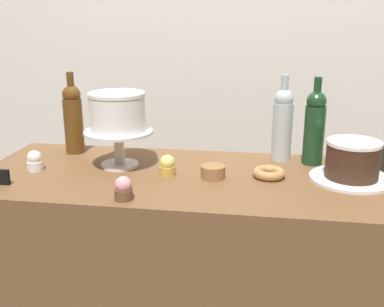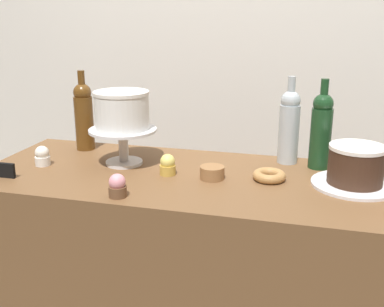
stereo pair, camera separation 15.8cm
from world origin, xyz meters
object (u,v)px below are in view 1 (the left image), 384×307
(white_layer_cake, at_px, (117,112))
(wine_bottle_clear, at_px, (283,123))
(wine_bottle_green, at_px, (315,126))
(chocolate_round_cake, at_px, (353,159))
(cookie_stack, at_px, (213,172))
(wine_bottle_amber, at_px, (73,118))
(cupcake_strawberry, at_px, (123,189))
(cupcake_vanilla, at_px, (35,161))
(cake_stand_pedestal, at_px, (119,142))
(cupcake_lemon, at_px, (167,166))
(donut_maple, at_px, (269,173))

(white_layer_cake, xyz_separation_m, wine_bottle_clear, (0.59, 0.18, -0.06))
(white_layer_cake, bearing_deg, wine_bottle_green, 11.48)
(chocolate_round_cake, bearing_deg, cookie_stack, -173.62)
(wine_bottle_amber, bearing_deg, chocolate_round_cake, -8.99)
(cupcake_strawberry, bearing_deg, wine_bottle_amber, 127.05)
(wine_bottle_clear, height_order, cupcake_vanilla, wine_bottle_clear)
(wine_bottle_green, bearing_deg, cupcake_vanilla, -166.68)
(chocolate_round_cake, bearing_deg, wine_bottle_clear, 139.02)
(cake_stand_pedestal, relative_size, cupcake_lemon, 3.36)
(chocolate_round_cake, distance_m, wine_bottle_green, 0.21)
(chocolate_round_cake, xyz_separation_m, cookie_stack, (-0.47, -0.05, -0.05))
(cupcake_lemon, bearing_deg, wine_bottle_clear, 32.18)
(wine_bottle_amber, relative_size, cupcake_lemon, 4.38)
(cupcake_strawberry, relative_size, cupcake_lemon, 1.00)
(wine_bottle_amber, distance_m, cupcake_vanilla, 0.27)
(donut_maple, bearing_deg, cookie_stack, -169.50)
(wine_bottle_clear, xyz_separation_m, wine_bottle_green, (0.11, -0.03, 0.00))
(wine_bottle_amber, bearing_deg, wine_bottle_clear, 2.27)
(chocolate_round_cake, relative_size, wine_bottle_clear, 0.55)
(chocolate_round_cake, distance_m, cookie_stack, 0.47)
(cupcake_vanilla, bearing_deg, cupcake_strawberry, -28.47)
(cake_stand_pedestal, xyz_separation_m, cupcake_lemon, (0.19, -0.07, -0.06))
(wine_bottle_clear, bearing_deg, chocolate_round_cake, -40.98)
(chocolate_round_cake, xyz_separation_m, wine_bottle_clear, (-0.23, 0.20, 0.07))
(wine_bottle_amber, height_order, cookie_stack, wine_bottle_amber)
(cookie_stack, bearing_deg, wine_bottle_green, 31.67)
(cupcake_strawberry, bearing_deg, wine_bottle_green, 36.92)
(chocolate_round_cake, xyz_separation_m, wine_bottle_amber, (-1.05, 0.17, 0.07))
(wine_bottle_clear, distance_m, cupcake_strawberry, 0.69)
(cake_stand_pedestal, distance_m, donut_maple, 0.55)
(wine_bottle_amber, relative_size, cupcake_strawberry, 4.38)
(cake_stand_pedestal, bearing_deg, donut_maple, -3.99)
(cake_stand_pedestal, bearing_deg, wine_bottle_clear, 16.76)
(cupcake_lemon, bearing_deg, white_layer_cake, 159.88)
(wine_bottle_amber, bearing_deg, donut_maple, -13.26)
(cupcake_vanilla, height_order, donut_maple, cupcake_vanilla)
(cupcake_vanilla, height_order, cookie_stack, cupcake_vanilla)
(wine_bottle_amber, xyz_separation_m, donut_maple, (0.78, -0.18, -0.13))
(white_layer_cake, xyz_separation_m, donut_maple, (0.54, -0.04, -0.19))
(wine_bottle_amber, bearing_deg, cupcake_lemon, -26.87)
(cake_stand_pedestal, bearing_deg, cupcake_lemon, -20.12)
(donut_maple, bearing_deg, cupcake_vanilla, -176.30)
(cupcake_strawberry, xyz_separation_m, cupcake_vanilla, (-0.39, 0.21, 0.00))
(white_layer_cake, bearing_deg, donut_maple, -3.99)
(chocolate_round_cake, bearing_deg, cake_stand_pedestal, 178.52)
(cookie_stack, bearing_deg, cupcake_strawberry, -136.70)
(wine_bottle_amber, height_order, donut_maple, wine_bottle_amber)
(wine_bottle_clear, xyz_separation_m, cupcake_strawberry, (-0.48, -0.48, -0.11))
(cupcake_lemon, height_order, cookie_stack, cupcake_lemon)
(white_layer_cake, relative_size, cupcake_vanilla, 2.72)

